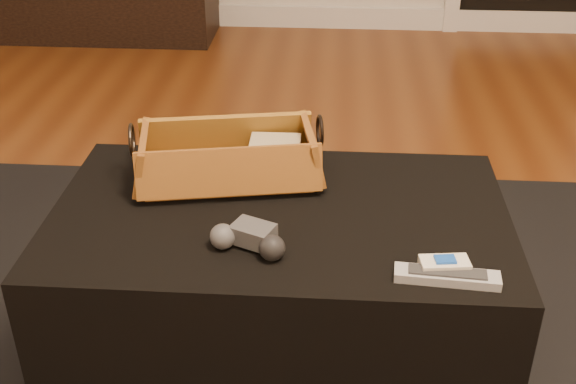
# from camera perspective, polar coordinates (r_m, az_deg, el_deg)

# --- Properties ---
(floor) EXTENTS (5.00, 5.50, 0.01)m
(floor) POSITION_cam_1_polar(r_m,az_deg,el_deg) (1.86, -3.67, -12.70)
(floor) COLOR brown
(floor) RESTS_ON ground
(baseboard) EXTENTS (5.00, 0.04, 0.12)m
(baseboard) POSITION_cam_1_polar(r_m,az_deg,el_deg) (4.26, 1.01, 13.68)
(baseboard) COLOR white
(baseboard) RESTS_ON floor
(area_rug) EXTENTS (2.60, 2.00, 0.01)m
(area_rug) POSITION_cam_1_polar(r_m,az_deg,el_deg) (1.80, -0.72, -14.00)
(area_rug) COLOR black
(area_rug) RESTS_ON floor
(ottoman) EXTENTS (1.00, 0.60, 0.42)m
(ottoman) POSITION_cam_1_polar(r_m,az_deg,el_deg) (1.70, -0.63, -7.57)
(ottoman) COLOR black
(ottoman) RESTS_ON area_rug
(tv_remote) EXTENTS (0.23, 0.11, 0.02)m
(tv_remote) POSITION_cam_1_polar(r_m,az_deg,el_deg) (1.68, -5.43, 1.56)
(tv_remote) COLOR black
(tv_remote) RESTS_ON wicker_basket
(cloth_bundle) EXTENTS (0.12, 0.08, 0.07)m
(cloth_bundle) POSITION_cam_1_polar(r_m,az_deg,el_deg) (1.72, -1.00, 3.18)
(cloth_bundle) COLOR tan
(cloth_bundle) RESTS_ON wicker_basket
(wicker_basket) EXTENTS (0.46, 0.30, 0.15)m
(wicker_basket) POSITION_cam_1_polar(r_m,az_deg,el_deg) (1.69, -4.75, 2.58)
(wicker_basket) COLOR #AC6126
(wicker_basket) RESTS_ON ottoman
(game_controller) EXTENTS (0.17, 0.12, 0.05)m
(game_controller) POSITION_cam_1_polar(r_m,az_deg,el_deg) (1.44, -3.07, -3.71)
(game_controller) COLOR #3C3C3F
(game_controller) RESTS_ON ottoman
(silver_remote) EXTENTS (0.20, 0.06, 0.02)m
(silver_remote) POSITION_cam_1_polar(r_m,az_deg,el_deg) (1.39, 12.46, -6.52)
(silver_remote) COLOR #BABCC2
(silver_remote) RESTS_ON ottoman
(cream_gadget) EXTENTS (0.10, 0.06, 0.03)m
(cream_gadget) POSITION_cam_1_polar(r_m,az_deg,el_deg) (1.41, 12.24, -5.76)
(cream_gadget) COLOR silver
(cream_gadget) RESTS_ON ottoman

